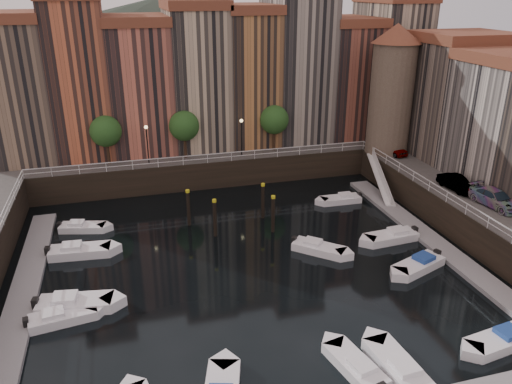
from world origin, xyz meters
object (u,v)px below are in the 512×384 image
object	(u,v)px
gangway	(381,177)
mooring_pilings	(235,211)
boat_left_2	(74,304)
car_c	(495,199)
car_b	(456,184)
boat_left_1	(61,317)
corner_tower	(392,88)
car_a	(392,149)

from	to	relation	value
gangway	mooring_pilings	size ratio (longest dim) A/B	1.13
boat_left_2	car_c	bearing A→B (deg)	11.01
gangway	boat_left_2	xyz separation A→B (m)	(-29.79, -12.91, -1.51)
gangway	boat_left_2	distance (m)	32.50
gangway	car_b	world-z (taller)	car_b
boat_left_1	car_c	xyz separation A→B (m)	(34.65, 2.53, 3.35)
corner_tower	car_c	size ratio (longest dim) A/B	2.85
mooring_pilings	car_c	world-z (taller)	car_c
boat_left_2	corner_tower	bearing A→B (deg)	36.91
gangway	boat_left_1	world-z (taller)	gangway
gangway	car_a	bearing A→B (deg)	47.71
corner_tower	gangway	xyz separation A→B (m)	(-2.90, -4.50, -8.28)
car_b	car_c	size ratio (longest dim) A/B	0.82
mooring_pilings	car_b	world-z (taller)	car_b
car_a	car_c	xyz separation A→B (m)	(1.12, -14.99, 0.04)
car_b	car_c	bearing A→B (deg)	-81.48
gangway	car_a	world-z (taller)	car_a
boat_left_2	car_a	bearing A→B (deg)	35.21
mooring_pilings	boat_left_2	distance (m)	16.25
mooring_pilings	car_a	distance (m)	20.82
car_a	corner_tower	bearing A→B (deg)	83.94
boat_left_1	car_b	size ratio (longest dim) A/B	1.15
corner_tower	gangway	bearing A→B (deg)	-122.80
corner_tower	gangway	distance (m)	9.86
boat_left_1	car_b	bearing A→B (deg)	2.20
car_a	car_b	xyz separation A→B (m)	(0.25, -11.02, -0.00)
gangway	mooring_pilings	xyz separation A→B (m)	(-16.43, -3.72, -0.27)
gangway	corner_tower	bearing A→B (deg)	57.20
car_a	car_b	distance (m)	11.02
gangway	car_b	xyz separation A→B (m)	(3.29, -7.67, 1.74)
corner_tower	boat_left_2	size ratio (longest dim) A/B	2.58
corner_tower	gangway	size ratio (longest dim) A/B	1.66
mooring_pilings	car_a	size ratio (longest dim) A/B	1.89
boat_left_2	car_a	size ratio (longest dim) A/B	1.38
car_c	mooring_pilings	bearing A→B (deg)	150.90
corner_tower	car_b	distance (m)	13.82
corner_tower	car_b	world-z (taller)	corner_tower
boat_left_1	boat_left_2	world-z (taller)	boat_left_2
corner_tower	boat_left_2	bearing A→B (deg)	-151.96
boat_left_1	car_b	distance (m)	34.55
boat_left_1	boat_left_2	bearing A→B (deg)	52.44
mooring_pilings	car_a	bearing A→B (deg)	19.95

